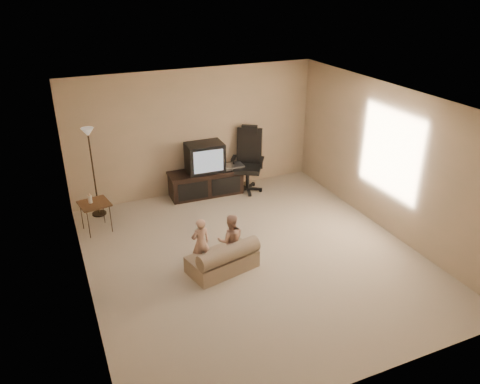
% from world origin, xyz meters
% --- Properties ---
extents(floor, '(5.50, 5.50, 0.00)m').
position_xyz_m(floor, '(0.00, 0.00, 0.00)').
color(floor, beige).
rests_on(floor, ground).
extents(room_shell, '(5.50, 5.50, 5.50)m').
position_xyz_m(room_shell, '(0.00, 0.00, 1.52)').
color(room_shell, silver).
rests_on(room_shell, floor).
extents(tv_stand, '(1.53, 0.61, 1.09)m').
position_xyz_m(tv_stand, '(0.10, 2.49, 0.45)').
color(tv_stand, black).
rests_on(tv_stand, floor).
extents(office_chair, '(0.84, 0.85, 1.33)m').
position_xyz_m(office_chair, '(0.98, 2.36, 0.48)').
color(office_chair, black).
rests_on(office_chair, floor).
extents(side_table, '(0.56, 0.56, 0.72)m').
position_xyz_m(side_table, '(-2.16, 1.85, 0.52)').
color(side_table, brown).
rests_on(side_table, floor).
extents(floor_lamp, '(0.26, 0.26, 1.68)m').
position_xyz_m(floor_lamp, '(-2.04, 2.45, 1.22)').
color(floor_lamp, black).
rests_on(floor_lamp, floor).
extents(child_sofa, '(1.12, 0.79, 0.50)m').
position_xyz_m(child_sofa, '(-0.57, -0.19, 0.20)').
color(child_sofa, tan).
rests_on(child_sofa, floor).
extents(toddler_left, '(0.32, 0.25, 0.81)m').
position_xyz_m(toddler_left, '(-0.84, 0.08, 0.41)').
color(toddler_left, tan).
rests_on(toddler_left, floor).
extents(toddler_right, '(0.46, 0.32, 0.86)m').
position_xyz_m(toddler_right, '(-0.41, -0.06, 0.43)').
color(toddler_right, tan).
rests_on(toddler_right, floor).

